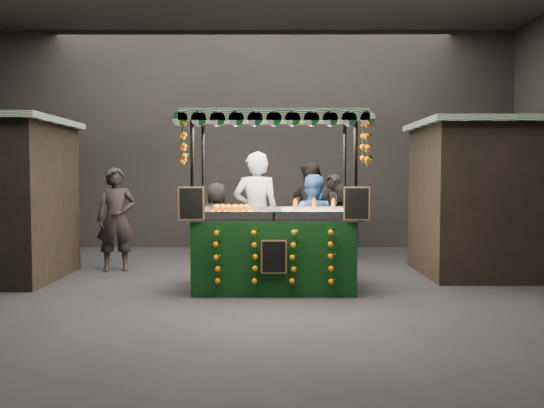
{
  "coord_description": "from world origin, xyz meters",
  "views": [
    {
      "loc": [
        0.48,
        -7.94,
        1.69
      ],
      "look_at": [
        0.45,
        0.57,
        1.25
      ],
      "focal_mm": 36.87,
      "sensor_mm": 36.0,
      "label": 1
    }
  ],
  "objects": [
    {
      "name": "ground",
      "position": [
        0.0,
        0.0,
        0.0
      ],
      "size": [
        12.0,
        12.0,
        0.0
      ],
      "primitive_type": "plane",
      "color": "black",
      "rests_on": "ground"
    },
    {
      "name": "shopper_5",
      "position": [
        1.87,
        3.34,
        0.76
      ],
      "size": [
        0.69,
        1.47,
        1.53
      ],
      "rotation": [
        0.0,
        0.0,
        1.75
      ],
      "color": "black",
      "rests_on": "ground"
    },
    {
      "name": "shopper_2",
      "position": [
        1.23,
        3.16,
        0.96
      ],
      "size": [
        1.14,
        1.12,
        1.93
      ],
      "rotation": [
        0.0,
        0.0,
        2.38
      ],
      "color": "#2B2623",
      "rests_on": "ground"
    },
    {
      "name": "market_hall",
      "position": [
        0.0,
        0.0,
        3.38
      ],
      "size": [
        12.1,
        10.1,
        5.05
      ],
      "color": "black",
      "rests_on": "ground"
    },
    {
      "name": "juice_stall",
      "position": [
        0.49,
        0.24,
        0.8
      ],
      "size": [
        2.67,
        1.57,
        2.58
      ],
      "color": "black",
      "rests_on": "ground"
    },
    {
      "name": "shopper_6",
      "position": [
        1.67,
        3.41,
        0.85
      ],
      "size": [
        0.52,
        0.69,
        1.7
      ],
      "rotation": [
        0.0,
        0.0,
        -1.37
      ],
      "color": "black",
      "rests_on": "ground"
    },
    {
      "name": "vendor_blue",
      "position": [
        1.11,
        1.35,
        0.85
      ],
      "size": [
        0.97,
        0.84,
        1.7
      ],
      "rotation": [
        0.0,
        0.0,
        2.87
      ],
      "color": "#2A4C88",
      "rests_on": "ground"
    },
    {
      "name": "shopper_1",
      "position": [
        1.25,
        3.21,
        0.97
      ],
      "size": [
        1.2,
        1.15,
        1.94
      ],
      "rotation": [
        0.0,
        0.0,
        -0.64
      ],
      "color": "#2A2522",
      "rests_on": "ground"
    },
    {
      "name": "neighbour_stall_right",
      "position": [
        4.4,
        1.5,
        1.31
      ],
      "size": [
        3.0,
        2.2,
        2.6
      ],
      "color": "black",
      "rests_on": "ground"
    },
    {
      "name": "shopper_3",
      "position": [
        1.16,
        3.78,
        0.76
      ],
      "size": [
        1.13,
        0.95,
        1.51
      ],
      "rotation": [
        0.0,
        0.0,
        0.48
      ],
      "color": "#292221",
      "rests_on": "ground"
    },
    {
      "name": "shopper_4",
      "position": [
        -0.65,
        3.04,
        0.77
      ],
      "size": [
        0.8,
        0.57,
        1.54
      ],
      "rotation": [
        0.0,
        0.0,
        3.25
      ],
      "color": "#282420",
      "rests_on": "ground"
    },
    {
      "name": "shopper_0",
      "position": [
        -2.31,
        1.86,
        0.91
      ],
      "size": [
        0.75,
        0.58,
        1.82
      ],
      "rotation": [
        0.0,
        0.0,
        0.24
      ],
      "color": "black",
      "rests_on": "ground"
    },
    {
      "name": "vendor_grey",
      "position": [
        0.18,
        1.32,
        1.04
      ],
      "size": [
        0.77,
        0.52,
        2.07
      ],
      "rotation": [
        0.0,
        0.0,
        3.17
      ],
      "color": "gray",
      "rests_on": "ground"
    }
  ]
}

